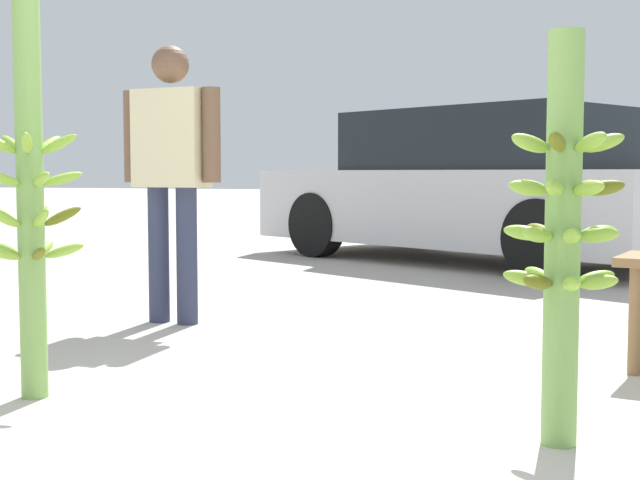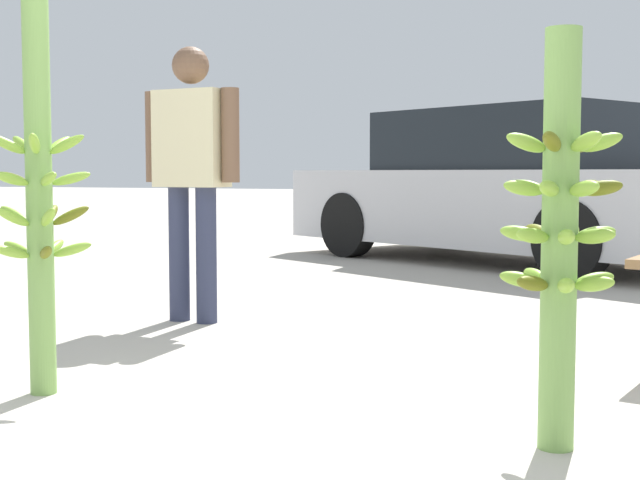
# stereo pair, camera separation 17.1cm
# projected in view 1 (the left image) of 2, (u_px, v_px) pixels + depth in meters

# --- Properties ---
(ground_plane) EXTENTS (80.00, 80.00, 0.00)m
(ground_plane) POSITION_uv_depth(u_px,v_px,m) (231.00, 458.00, 2.69)
(ground_plane) COLOR #B2AA9E
(banana_stalk_left) EXTENTS (0.39, 0.39, 1.58)m
(banana_stalk_left) POSITION_uv_depth(u_px,v_px,m) (30.00, 192.00, 3.36)
(banana_stalk_left) COLOR #7AA851
(banana_stalk_left) RESTS_ON ground_plane
(banana_stalk_center) EXTENTS (0.37, 0.37, 1.30)m
(banana_stalk_center) POSITION_uv_depth(u_px,v_px,m) (563.00, 231.00, 2.78)
(banana_stalk_center) COLOR #7AA851
(banana_stalk_center) RESTS_ON ground_plane
(vendor_person) EXTENTS (0.64, 0.23, 1.57)m
(vendor_person) POSITION_uv_depth(u_px,v_px,m) (171.00, 160.00, 5.04)
(vendor_person) COLOR #2D334C
(vendor_person) RESTS_ON ground_plane
(parked_car) EXTENTS (4.69, 3.71, 1.45)m
(parked_car) POSITION_uv_depth(u_px,v_px,m) (477.00, 189.00, 8.62)
(parked_car) COLOR #B7B7BC
(parked_car) RESTS_ON ground_plane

